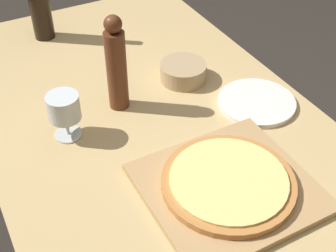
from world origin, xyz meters
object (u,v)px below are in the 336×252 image
(wine_glass, at_px, (64,109))
(small_bowl, at_px, (183,72))
(pizza, at_px, (228,182))
(pepper_mill, at_px, (116,65))

(wine_glass, relative_size, small_bowl, 0.90)
(pizza, bearing_deg, pepper_mill, 102.42)
(small_bowl, bearing_deg, wine_glass, -168.09)
(pepper_mill, distance_m, wine_glass, 0.19)
(pizza, xyz_separation_m, wine_glass, (-0.27, 0.37, 0.06))
(pizza, xyz_separation_m, pepper_mill, (-0.09, 0.42, 0.11))
(pepper_mill, bearing_deg, pizza, -77.58)
(pizza, bearing_deg, wine_glass, 126.02)
(wine_glass, height_order, small_bowl, wine_glass)
(pizza, relative_size, small_bowl, 2.20)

